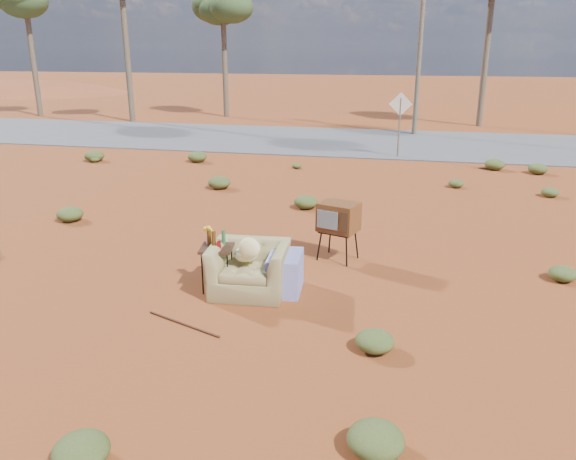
# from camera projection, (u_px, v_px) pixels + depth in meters

# --- Properties ---
(ground) EXTENTS (140.00, 140.00, 0.00)m
(ground) POSITION_uv_depth(u_px,v_px,m) (266.00, 301.00, 8.39)
(ground) COLOR maroon
(ground) RESTS_ON ground
(highway) EXTENTS (140.00, 7.00, 0.04)m
(highway) POSITION_uv_depth(u_px,v_px,m) (362.00, 142.00, 22.29)
(highway) COLOR #565659
(highway) RESTS_ON ground
(dirt_mound) EXTENTS (26.00, 18.00, 2.00)m
(dirt_mound) POSITION_uv_depth(u_px,v_px,m) (19.00, 93.00, 46.13)
(dirt_mound) COLOR brown
(dirt_mound) RESTS_ON ground
(armchair) EXTENTS (1.42, 0.98, 1.02)m
(armchair) POSITION_uv_depth(u_px,v_px,m) (256.00, 263.00, 8.58)
(armchair) COLOR #8F814E
(armchair) RESTS_ON ground
(tv_unit) EXTENTS (0.78, 0.70, 1.05)m
(tv_unit) POSITION_uv_depth(u_px,v_px,m) (339.00, 218.00, 9.80)
(tv_unit) COLOR black
(tv_unit) RESTS_ON ground
(side_table) EXTENTS (0.56, 0.56, 0.99)m
(side_table) POSITION_uv_depth(u_px,v_px,m) (215.00, 245.00, 8.61)
(side_table) COLOR #331E12
(side_table) RESTS_ON ground
(rusty_bar) EXTENTS (1.21, 0.51, 0.03)m
(rusty_bar) POSITION_uv_depth(u_px,v_px,m) (184.00, 324.00, 7.66)
(rusty_bar) COLOR #492113
(rusty_bar) RESTS_ON ground
(road_sign) EXTENTS (0.78, 0.06, 2.19)m
(road_sign) POSITION_uv_depth(u_px,v_px,m) (400.00, 113.00, 18.74)
(road_sign) COLOR brown
(road_sign) RESTS_ON ground
(eucalyptus_near_left) EXTENTS (3.20, 3.20, 6.60)m
(eucalyptus_near_left) POSITION_uv_depth(u_px,v_px,m) (223.00, 9.00, 28.75)
(eucalyptus_near_left) COLOR brown
(eucalyptus_near_left) RESTS_ON ground
(utility_pole_center) EXTENTS (1.40, 0.20, 8.00)m
(utility_pole_center) POSITION_uv_depth(u_px,v_px,m) (421.00, 33.00, 22.91)
(utility_pole_center) COLOR brown
(utility_pole_center) RESTS_ON ground
(scrub_patch) EXTENTS (17.49, 8.07, 0.33)m
(scrub_patch) POSITION_uv_depth(u_px,v_px,m) (280.00, 209.00, 12.61)
(scrub_patch) COLOR #445425
(scrub_patch) RESTS_ON ground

